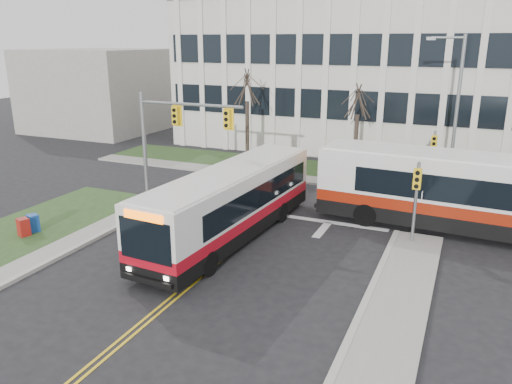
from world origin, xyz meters
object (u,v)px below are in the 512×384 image
at_px(newspaper_box_red, 24,228).
at_px(directory_sign, 360,160).
at_px(bus_cross, 466,195).
at_px(bus_main, 231,205).
at_px(newspaper_box_blue, 33,224).
at_px(streetlight, 454,106).

bearing_deg(newspaper_box_red, directory_sign, 75.79).
bearing_deg(bus_cross, newspaper_box_red, -60.63).
bearing_deg(directory_sign, newspaper_box_red, -125.22).
height_order(bus_main, bus_cross, bus_cross).
bearing_deg(newspaper_box_red, bus_cross, 46.69).
xyz_separation_m(newspaper_box_blue, newspaper_box_red, (0.00, -0.57, 0.00)).
relative_size(streetlight, bus_main, 0.76).
relative_size(streetlight, directory_sign, 4.60).
distance_m(directory_sign, newspaper_box_blue, 20.36).
bearing_deg(bus_cross, newspaper_box_blue, -62.06).
bearing_deg(bus_main, newspaper_box_red, -152.57).
bearing_deg(newspaper_box_red, newspaper_box_blue, 111.02).
height_order(bus_cross, newspaper_box_red, bus_cross).
distance_m(streetlight, directory_sign, 6.96).
relative_size(directory_sign, bus_main, 0.17).
bearing_deg(newspaper_box_blue, newspaper_box_red, -68.45).
height_order(directory_sign, bus_cross, bus_cross).
distance_m(bus_main, newspaper_box_blue, 9.52).
xyz_separation_m(directory_sign, bus_cross, (6.71, -8.00, 0.67)).
distance_m(bus_cross, newspaper_box_blue, 20.57).
height_order(bus_cross, newspaper_box_blue, bus_cross).
bearing_deg(directory_sign, streetlight, -13.23).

